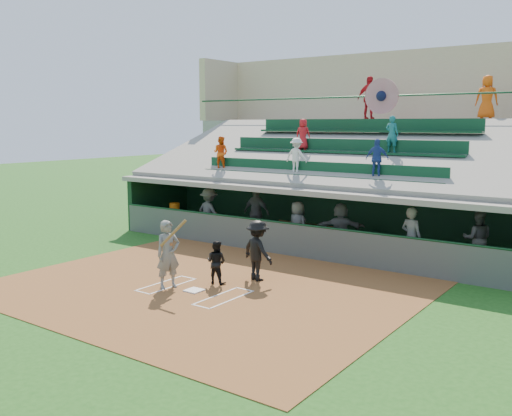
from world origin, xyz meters
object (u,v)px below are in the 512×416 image
Objects in this scene: water_cooler at (175,208)px; catcher at (216,262)px; home_plate at (194,290)px; white_table at (176,222)px; batter_at_plate at (168,254)px.

catcher is at bearing -38.15° from water_cooler.
catcher reaches higher than home_plate.
home_plate is 1.09m from catcher.
catcher is at bearing -62.48° from white_table.
batter_at_plate is (-0.76, -0.17, 0.92)m from home_plate.
catcher is at bearing 54.47° from batter_at_plate.
batter_at_plate is 1.61× the size of catcher.
white_table is 2.11× the size of water_cooler.
water_cooler reaches higher than white_table.
white_table is at bearing 12.07° from water_cooler.
home_plate is at bearing 80.48° from catcher.
water_cooler is at bearing 132.39° from batter_at_plate.
batter_at_plate reaches higher than water_cooler.
batter_at_plate is at bearing -47.61° from water_cooler.
home_plate is 8.53m from white_table.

